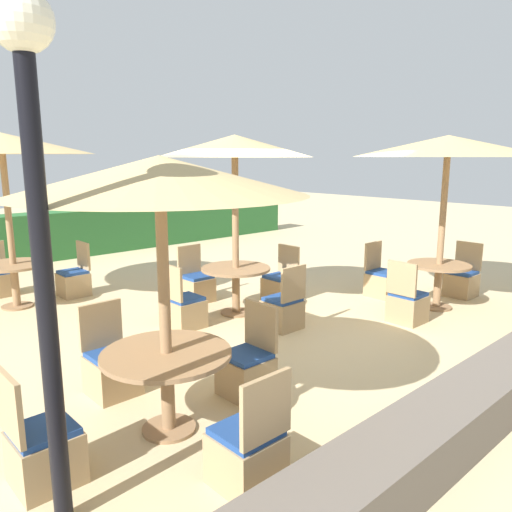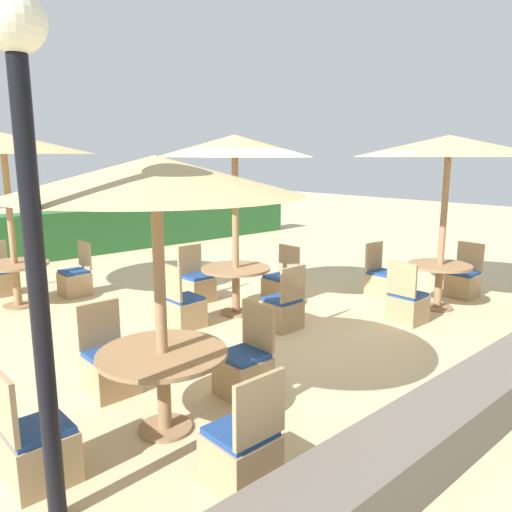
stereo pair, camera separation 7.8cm
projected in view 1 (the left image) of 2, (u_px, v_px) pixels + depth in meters
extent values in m
plane|color=#D1BA8C|center=(284.00, 322.00, 7.37)|extent=(40.00, 40.00, 0.00)
cube|color=#2D6B33|center=(81.00, 232.00, 12.22)|extent=(13.00, 0.70, 1.11)
cube|color=#6B6056|center=(510.00, 376.00, 5.03)|extent=(10.00, 0.56, 0.44)
cylinder|color=black|center=(46.00, 306.00, 3.07)|extent=(0.12, 0.12, 3.00)
sphere|color=silver|center=(21.00, 20.00, 2.74)|extent=(0.36, 0.36, 0.36)
cylinder|color=#93704C|center=(235.00, 230.00, 7.49)|extent=(0.10, 0.10, 2.63)
cone|color=tan|center=(235.00, 146.00, 7.25)|extent=(2.29, 2.29, 0.32)
cylinder|color=#93704C|center=(236.00, 312.00, 7.75)|extent=(0.48, 0.48, 0.03)
cylinder|color=#93704C|center=(236.00, 292.00, 7.68)|extent=(0.12, 0.12, 0.69)
cylinder|color=#93704C|center=(236.00, 269.00, 7.61)|extent=(1.05, 1.05, 0.04)
cube|color=tan|center=(280.00, 290.00, 8.36)|extent=(0.46, 0.46, 0.40)
cube|color=navy|center=(280.00, 277.00, 8.31)|extent=(0.42, 0.42, 0.05)
cube|color=tan|center=(289.00, 259.00, 8.40)|extent=(0.04, 0.46, 0.48)
cube|color=tan|center=(186.00, 314.00, 7.09)|extent=(0.46, 0.46, 0.40)
cube|color=navy|center=(185.00, 298.00, 7.05)|extent=(0.42, 0.42, 0.05)
cube|color=tan|center=(172.00, 283.00, 6.86)|extent=(0.04, 0.46, 0.48)
cube|color=tan|center=(282.00, 314.00, 7.06)|extent=(0.46, 0.46, 0.40)
cube|color=navy|center=(282.00, 299.00, 7.01)|extent=(0.42, 0.42, 0.05)
cube|color=tan|center=(294.00, 284.00, 6.81)|extent=(0.46, 0.04, 0.48)
cube|color=tan|center=(197.00, 290.00, 8.36)|extent=(0.46, 0.46, 0.40)
cube|color=navy|center=(197.00, 277.00, 8.31)|extent=(0.42, 0.42, 0.05)
cube|color=tan|center=(189.00, 259.00, 8.41)|extent=(0.46, 0.04, 0.48)
cylinder|color=#93704C|center=(442.00, 227.00, 7.78)|extent=(0.10, 0.10, 2.63)
cone|color=tan|center=(448.00, 146.00, 7.53)|extent=(2.85, 2.85, 0.32)
cylinder|color=#93704C|center=(436.00, 307.00, 8.03)|extent=(0.48, 0.48, 0.03)
cylinder|color=#93704C|center=(438.00, 287.00, 7.97)|extent=(0.12, 0.12, 0.68)
cylinder|color=#93704C|center=(439.00, 265.00, 7.90)|extent=(0.97, 0.97, 0.04)
cube|color=tan|center=(407.00, 309.00, 7.32)|extent=(0.46, 0.46, 0.40)
cube|color=navy|center=(408.00, 294.00, 7.28)|extent=(0.42, 0.42, 0.05)
cube|color=tan|center=(402.00, 279.00, 7.08)|extent=(0.04, 0.46, 0.48)
cube|color=tan|center=(382.00, 285.00, 8.67)|extent=(0.46, 0.46, 0.40)
cube|color=navy|center=(383.00, 272.00, 8.62)|extent=(0.42, 0.42, 0.05)
cube|color=tan|center=(373.00, 256.00, 8.72)|extent=(0.46, 0.04, 0.48)
cube|color=tan|center=(461.00, 285.00, 8.66)|extent=(0.46, 0.46, 0.40)
cube|color=navy|center=(462.00, 272.00, 8.62)|extent=(0.42, 0.42, 0.05)
cube|color=tan|center=(469.00, 256.00, 8.70)|extent=(0.04, 0.46, 0.48)
cylinder|color=#93704C|center=(9.00, 225.00, 7.81)|extent=(0.10, 0.10, 2.67)
cone|color=tan|center=(1.00, 143.00, 7.56)|extent=(2.73, 2.73, 0.32)
cylinder|color=#93704C|center=(17.00, 306.00, 8.07)|extent=(0.48, 0.48, 0.03)
cylinder|color=#93704C|center=(15.00, 287.00, 8.00)|extent=(0.12, 0.12, 0.68)
cylinder|color=#93704C|center=(13.00, 265.00, 7.93)|extent=(1.03, 1.03, 0.04)
cube|color=tan|center=(74.00, 285.00, 8.69)|extent=(0.46, 0.46, 0.40)
cube|color=navy|center=(73.00, 272.00, 8.64)|extent=(0.42, 0.42, 0.05)
cube|color=tan|center=(83.00, 255.00, 8.73)|extent=(0.04, 0.46, 0.48)
cylinder|color=#93704C|center=(164.00, 305.00, 4.23)|extent=(0.10, 0.10, 2.33)
cone|color=tan|center=(160.00, 175.00, 4.02)|extent=(2.43, 2.43, 0.32)
cylinder|color=#93704C|center=(169.00, 428.00, 4.46)|extent=(0.48, 0.48, 0.03)
cylinder|color=#93704C|center=(168.00, 394.00, 4.39)|extent=(0.12, 0.12, 0.70)
cylinder|color=#93704C|center=(166.00, 354.00, 4.32)|extent=(1.14, 1.14, 0.04)
cube|color=tan|center=(46.00, 457.00, 3.71)|extent=(0.46, 0.46, 0.40)
cube|color=navy|center=(43.00, 430.00, 3.67)|extent=(0.42, 0.42, 0.05)
cube|color=tan|center=(9.00, 406.00, 3.48)|extent=(0.04, 0.46, 0.48)
cube|color=tan|center=(246.00, 459.00, 3.69)|extent=(0.46, 0.46, 0.40)
cube|color=navy|center=(246.00, 432.00, 3.65)|extent=(0.42, 0.42, 0.05)
cube|color=tan|center=(266.00, 409.00, 3.45)|extent=(0.46, 0.04, 0.48)
cube|color=tan|center=(246.00, 376.00, 5.09)|extent=(0.46, 0.46, 0.40)
cube|color=navy|center=(246.00, 355.00, 5.05)|extent=(0.42, 0.42, 0.05)
cube|color=tan|center=(261.00, 325.00, 5.13)|extent=(0.04, 0.46, 0.48)
cube|color=tan|center=(113.00, 375.00, 5.10)|extent=(0.46, 0.46, 0.40)
cube|color=navy|center=(112.00, 355.00, 5.06)|extent=(0.42, 0.42, 0.05)
cube|color=tan|center=(101.00, 325.00, 5.16)|extent=(0.46, 0.04, 0.48)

